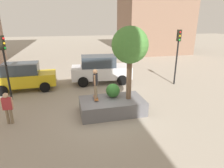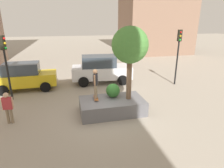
# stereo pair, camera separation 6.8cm
# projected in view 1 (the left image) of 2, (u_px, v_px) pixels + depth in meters

# --- Properties ---
(ground_plane) EXTENTS (120.00, 120.00, 0.00)m
(ground_plane) POSITION_uv_depth(u_px,v_px,m) (106.00, 115.00, 10.32)
(ground_plane) COLOR #9E9384
(planter_ledge) EXTENTS (3.49, 1.99, 0.78)m
(planter_ledge) POSITION_uv_depth(u_px,v_px,m) (112.00, 106.00, 10.54)
(planter_ledge) COLOR slate
(planter_ledge) RESTS_ON ground
(plaza_tree) EXTENTS (1.90, 1.90, 3.90)m
(plaza_tree) POSITION_uv_depth(u_px,v_px,m) (130.00, 46.00, 9.65)
(plaza_tree) COLOR brown
(plaza_tree) RESTS_ON planter_ledge
(boxwood_shrub) EXTENTS (0.78, 0.78, 0.78)m
(boxwood_shrub) POSITION_uv_depth(u_px,v_px,m) (113.00, 90.00, 10.65)
(boxwood_shrub) COLOR #2D6628
(boxwood_shrub) RESTS_ON planter_ledge
(skateboard) EXTENTS (0.25, 0.81, 0.07)m
(skateboard) POSITION_uv_depth(u_px,v_px,m) (96.00, 98.00, 10.46)
(skateboard) COLOR brown
(skateboard) RESTS_ON planter_ledge
(skateboarder) EXTENTS (0.32, 0.52, 1.62)m
(skateboarder) POSITION_uv_depth(u_px,v_px,m) (95.00, 82.00, 10.16)
(skateboarder) COLOR #847056
(skateboarder) RESTS_ON skateboard
(taxi_cab) EXTENTS (4.37, 2.11, 2.02)m
(taxi_cab) POSITION_uv_depth(u_px,v_px,m) (24.00, 76.00, 13.87)
(taxi_cab) COLOR gold
(taxi_cab) RESTS_ON ground
(police_car) EXTENTS (4.95, 2.58, 2.23)m
(police_car) POSITION_uv_depth(u_px,v_px,m) (101.00, 69.00, 15.56)
(police_car) COLOR white
(police_car) RESTS_ON ground
(traffic_light_corner) EXTENTS (0.32, 0.36, 4.28)m
(traffic_light_corner) POSITION_uv_depth(u_px,v_px,m) (178.00, 48.00, 14.53)
(traffic_light_corner) COLOR black
(traffic_light_corner) RESTS_ON ground
(traffic_light_median) EXTENTS (0.37, 0.34, 4.09)m
(traffic_light_median) POSITION_uv_depth(u_px,v_px,m) (5.00, 57.00, 11.47)
(traffic_light_median) COLOR black
(traffic_light_median) RESTS_ON ground
(bystander_watching) EXTENTS (0.55, 0.25, 1.64)m
(bystander_watching) POSITION_uv_depth(u_px,v_px,m) (8.00, 106.00, 9.21)
(bystander_watching) COLOR #847056
(bystander_watching) RESTS_ON ground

